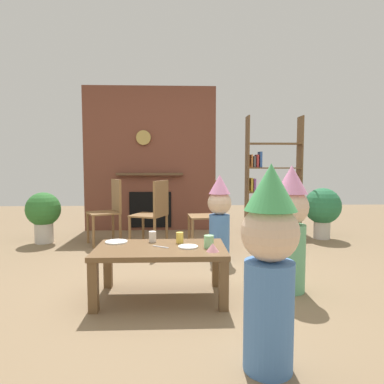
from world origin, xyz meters
name	(u,v)px	position (x,y,z in m)	size (l,w,h in m)	color
ground_plane	(178,280)	(0.00, 0.00, 0.00)	(12.00, 12.00, 0.00)	#846B4C
brick_fireplace_feature	(150,160)	(-0.47, 2.60, 1.19)	(2.20, 0.28, 2.40)	brown
bookshelf	(269,178)	(1.51, 2.40, 0.89)	(0.90, 0.28, 1.90)	brown
coffee_table	(161,255)	(-0.14, -0.44, 0.36)	(1.07, 0.62, 0.43)	brown
paper_cup_near_left	(209,242)	(0.25, -0.48, 0.48)	(0.08, 0.08, 0.10)	#8CD18C
paper_cup_near_right	(180,238)	(0.02, -0.30, 0.47)	(0.06, 0.06, 0.09)	#F2CC4C
paper_cup_center	(153,237)	(-0.22, -0.24, 0.47)	(0.06, 0.06, 0.09)	silver
paper_plate_front	(116,242)	(-0.53, -0.26, 0.43)	(0.19, 0.19, 0.01)	white
paper_plate_rear	(188,247)	(0.09, -0.46, 0.43)	(0.16, 0.16, 0.01)	white
birthday_cake_slice	(213,247)	(0.27, -0.60, 0.46)	(0.10, 0.10, 0.07)	pink
table_fork	(161,247)	(-0.14, -0.44, 0.43)	(0.15, 0.02, 0.01)	silver
child_with_cone_hat	(269,263)	(0.49, -1.45, 0.59)	(0.31, 0.31, 1.11)	#4C7FC6
child_in_pink	(291,225)	(0.98, -0.33, 0.58)	(0.30, 0.30, 1.10)	#66B27F
child_by_the_chairs	(219,215)	(0.48, 0.67, 0.52)	(0.27, 0.27, 0.99)	#4C7FC6
dining_chair_left	(110,207)	(-0.95, 1.55, 0.51)	(0.54, 0.54, 0.90)	olive
dining_chair_middle	(155,210)	(-0.31, 1.23, 0.51)	(0.52, 0.52, 0.90)	olive
dining_chair_right	(212,211)	(0.43, 1.15, 0.51)	(0.44, 0.44, 0.90)	olive
potted_plant_tall	(323,208)	(2.15, 1.75, 0.46)	(0.53, 0.53, 0.76)	beige
potted_plant_short	(43,213)	(-1.90, 1.63, 0.43)	(0.48, 0.48, 0.72)	beige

